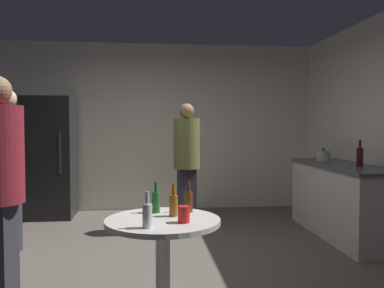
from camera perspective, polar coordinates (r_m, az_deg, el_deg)
name	(u,v)px	position (r m, az deg, el deg)	size (l,w,h in m)	color
ground_plane	(160,267)	(4.31, -4.49, -16.76)	(5.20, 5.20, 0.10)	#5B544C
wall_back	(155,127)	(6.69, -5.24, 2.39)	(5.32, 0.06, 2.70)	silver
refrigerator	(50,157)	(6.45, -19.29, -1.77)	(0.70, 0.68, 1.80)	black
kitchen_counter	(343,200)	(5.41, 20.39, -7.41)	(0.64, 1.92, 0.90)	beige
kettle	(323,156)	(5.74, 17.95, -1.56)	(0.24, 0.17, 0.18)	#B2B2B7
wine_bottle_on_counter	(360,157)	(5.09, 22.47, -1.64)	(0.08, 0.08, 0.31)	#3F141E
foreground_table	(163,234)	(2.89, -4.12, -12.46)	(0.80, 0.80, 0.73)	beige
beer_bottle_amber	(174,205)	(2.92, -2.60, -8.48)	(0.06, 0.06, 0.23)	#8C5919
beer_bottle_brown	(189,201)	(3.06, -0.48, -7.96)	(0.06, 0.06, 0.23)	#593314
beer_bottle_green	(156,201)	(3.05, -5.07, -8.02)	(0.06, 0.06, 0.23)	#26662D
beer_bottle_clear	(147,215)	(2.61, -6.29, -9.84)	(0.06, 0.06, 0.23)	silver
plastic_cup_red	(184,214)	(2.74, -1.15, -9.83)	(0.08, 0.08, 0.11)	red
person_in_black_shirt	(8,157)	(4.79, -24.43, -1.68)	(0.43, 0.43, 1.77)	#2D2D38
person_in_olive_shirt	(187,157)	(5.28, -0.74, -1.79)	(0.39, 0.39, 1.66)	#2D2D38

